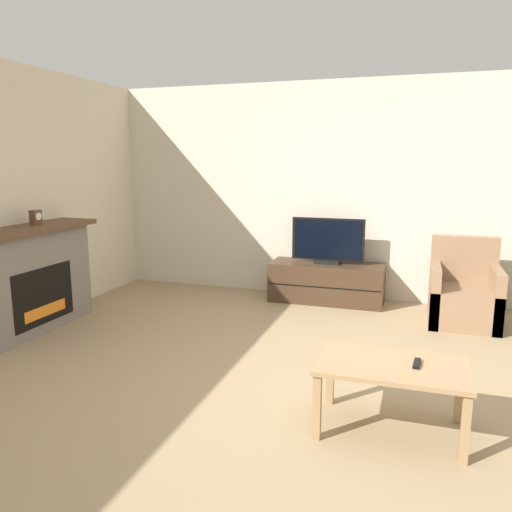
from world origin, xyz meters
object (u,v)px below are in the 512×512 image
(fireplace, at_px, (28,279))
(tv, at_px, (328,242))
(coffee_table, at_px, (392,373))
(mantel_clock, at_px, (36,217))
(armchair, at_px, (463,296))
(tv_stand, at_px, (327,282))
(remote, at_px, (417,363))

(fireplace, height_order, tv, fireplace)
(coffee_table, bearing_deg, mantel_clock, 164.33)
(fireplace, distance_m, armchair, 4.56)
(fireplace, bearing_deg, armchair, 21.69)
(mantel_clock, bearing_deg, tv_stand, 35.09)
(fireplace, xyz_separation_m, armchair, (4.23, 1.68, -0.26))
(remote, bearing_deg, coffee_table, -165.58)
(coffee_table, bearing_deg, tv_stand, 107.83)
(mantel_clock, distance_m, tv_stand, 3.39)
(tv, bearing_deg, fireplace, -142.86)
(mantel_clock, distance_m, armchair, 4.56)
(tv_stand, bearing_deg, armchair, -12.90)
(tv, distance_m, remote, 3.07)
(tv_stand, bearing_deg, remote, -69.37)
(tv, height_order, remote, tv)
(tv, distance_m, coffee_table, 3.05)
(fireplace, xyz_separation_m, mantel_clock, (0.02, 0.16, 0.61))
(mantel_clock, distance_m, remote, 3.93)
(tv_stand, relative_size, armchair, 1.53)
(mantel_clock, bearing_deg, tv, 35.06)
(tv_stand, xyz_separation_m, tv, (-0.00, -0.00, 0.50))
(armchair, bearing_deg, mantel_clock, -160.15)
(tv, bearing_deg, coffee_table, -72.16)
(mantel_clock, distance_m, coffee_table, 3.81)
(mantel_clock, bearing_deg, coffee_table, -15.67)
(tv_stand, height_order, tv, tv)
(mantel_clock, relative_size, remote, 0.98)
(tv, height_order, coffee_table, tv)
(tv_stand, xyz_separation_m, armchair, (1.55, -0.35, 0.05))
(tv, bearing_deg, mantel_clock, -144.94)
(fireplace, height_order, armchair, fireplace)
(coffee_table, bearing_deg, tv, 107.84)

